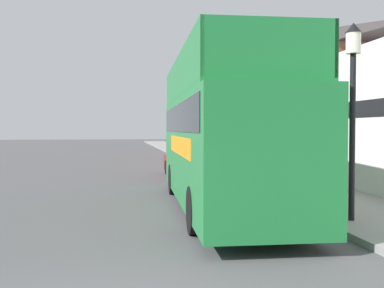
{
  "coord_description": "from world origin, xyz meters",
  "views": [
    {
      "loc": [
        0.25,
        -4.46,
        2.15
      ],
      "look_at": [
        1.86,
        5.29,
        1.83
      ],
      "focal_mm": 42.0,
      "sensor_mm": 36.0,
      "label": 1
    }
  ],
  "objects": [
    {
      "name": "parked_car_ahead_of_bus",
      "position": [
        3.48,
        15.62,
        0.69
      ],
      "size": [
        2.02,
        4.28,
        1.49
      ],
      "rotation": [
        0.0,
        0.0,
        0.04
      ],
      "color": "maroon",
      "rests_on": "ground_plane"
    },
    {
      "name": "ground_plane",
      "position": [
        0.0,
        21.0,
        0.0
      ],
      "size": [
        144.0,
        144.0,
        0.0
      ],
      "primitive_type": "plane",
      "color": "#4C4C4F"
    },
    {
      "name": "lamp_post_nearest",
      "position": [
        5.33,
        4.68,
        3.16
      ],
      "size": [
        0.35,
        0.35,
        4.33
      ],
      "color": "black",
      "rests_on": "sidewalk"
    },
    {
      "name": "sidewalk",
      "position": [
        6.31,
        18.0,
        0.07
      ],
      "size": [
        3.31,
        108.0,
        0.14
      ],
      "color": "gray",
      "rests_on": "ground_plane"
    },
    {
      "name": "brick_terrace_rear",
      "position": [
        10.96,
        27.2,
        4.44
      ],
      "size": [
        6.0,
        25.46,
        8.87
      ],
      "color": "#935642",
      "rests_on": "ground_plane"
    },
    {
      "name": "tour_bus",
      "position": [
        3.0,
        7.34,
        1.87
      ],
      "size": [
        2.83,
        9.68,
        4.05
      ],
      "rotation": [
        0.0,
        0.0,
        -0.04
      ],
      "color": "#1E7A38",
      "rests_on": "ground_plane"
    },
    {
      "name": "lamp_post_second",
      "position": [
        5.21,
        13.52,
        3.45
      ],
      "size": [
        0.35,
        0.35,
        4.81
      ],
      "color": "black",
      "rests_on": "sidewalk"
    }
  ]
}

